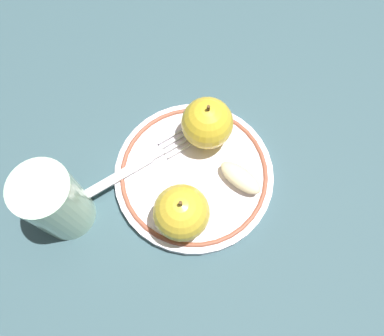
# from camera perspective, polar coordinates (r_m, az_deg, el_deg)

# --- Properties ---
(ground_plane) EXTENTS (2.00, 2.00, 0.00)m
(ground_plane) POSITION_cam_1_polar(r_m,az_deg,el_deg) (0.50, -1.03, 0.13)
(ground_plane) COLOR #38555C
(plate) EXTENTS (0.20, 0.20, 0.02)m
(plate) POSITION_cam_1_polar(r_m,az_deg,el_deg) (0.48, 0.00, -1.22)
(plate) COLOR white
(plate) RESTS_ON ground_plane
(apple_red_whole) EXTENTS (0.07, 0.07, 0.07)m
(apple_red_whole) POSITION_cam_1_polar(r_m,az_deg,el_deg) (0.43, -1.62, -6.81)
(apple_red_whole) COLOR gold
(apple_red_whole) RESTS_ON plate
(apple_second_whole) EXTENTS (0.07, 0.07, 0.07)m
(apple_second_whole) POSITION_cam_1_polar(r_m,az_deg,el_deg) (0.47, 2.33, 6.83)
(apple_second_whole) COLOR gold
(apple_second_whole) RESTS_ON plate
(apple_slice_front) EXTENTS (0.04, 0.06, 0.02)m
(apple_slice_front) POSITION_cam_1_polar(r_m,az_deg,el_deg) (0.47, 7.39, -1.47)
(apple_slice_front) COLOR beige
(apple_slice_front) RESTS_ON plate
(fork) EXTENTS (0.18, 0.04, 0.00)m
(fork) POSITION_cam_1_polar(r_m,az_deg,el_deg) (0.48, -7.70, 0.76)
(fork) COLOR silver
(fork) RESTS_ON plate
(drinking_glass) EXTENTS (0.07, 0.07, 0.11)m
(drinking_glass) POSITION_cam_1_polar(r_m,az_deg,el_deg) (0.45, -20.10, -4.94)
(drinking_glass) COLOR silver
(drinking_glass) RESTS_ON ground_plane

